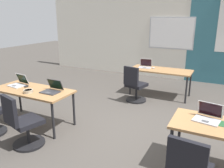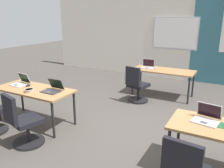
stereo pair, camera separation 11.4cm
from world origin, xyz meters
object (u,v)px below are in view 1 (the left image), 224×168
(mouse_near_left_end, at_px, (26,86))
(laptop_near_left_inner, at_px, (52,89))
(laptop_near_left_end, at_px, (18,83))
(laptop_near_right_inner, at_px, (208,117))
(desk_near_left, at_px, (33,92))
(chair_near_left_inner, at_px, (23,126))
(laptop_far_left, at_px, (145,66))
(chair_far_left, at_px, (135,87))
(mouse_far_left, at_px, (154,68))
(snack_bowl, at_px, (28,91))
(desk_far_center, at_px, (161,72))

(mouse_near_left_end, bearing_deg, laptop_near_left_inner, 0.07)
(laptop_near_left_end, xyz_separation_m, laptop_near_right_inner, (3.59, 0.02, 0.00))
(desk_near_left, distance_m, laptop_near_left_inner, 0.46)
(laptop_near_left_end, xyz_separation_m, laptop_near_left_inner, (0.88, -0.01, -0.00))
(desk_near_left, height_order, laptop_near_left_inner, laptop_near_left_inner)
(chair_near_left_inner, distance_m, laptop_near_right_inner, 2.82)
(chair_near_left_inner, bearing_deg, laptop_far_left, -88.24)
(laptop_near_right_inner, bearing_deg, chair_near_left_inner, -153.17)
(mouse_near_left_end, height_order, chair_far_left, chair_far_left)
(laptop_far_left, bearing_deg, mouse_far_left, -8.85)
(chair_far_left, bearing_deg, snack_bowl, 73.70)
(laptop_far_left, xyz_separation_m, laptop_near_left_inner, (-0.87, -2.78, -0.00))
(laptop_far_left, relative_size, chair_far_left, 0.39)
(mouse_near_left_end, distance_m, snack_bowl, 0.39)
(mouse_far_left, bearing_deg, laptop_far_left, 178.02)
(desk_near_left, height_order, laptop_near_left_end, laptop_near_left_end)
(snack_bowl, bearing_deg, mouse_near_left_end, 141.66)
(chair_far_left, distance_m, laptop_near_left_inner, 2.22)
(laptop_near_left_inner, xyz_separation_m, snack_bowl, (-0.35, -0.24, -0.01))
(chair_far_left, bearing_deg, desk_near_left, 69.85)
(chair_far_left, distance_m, snack_bowl, 2.59)
(desk_near_left, distance_m, chair_far_left, 2.46)
(laptop_far_left, relative_size, chair_near_left_inner, 0.39)
(desk_far_center, bearing_deg, mouse_near_left_end, -125.68)
(mouse_near_left_end, height_order, laptop_near_left_inner, laptop_near_left_inner)
(chair_near_left_inner, bearing_deg, laptop_near_left_end, -25.34)
(chair_near_left_inner, bearing_deg, chair_far_left, -92.04)
(laptop_near_right_inner, bearing_deg, mouse_near_left_end, -169.21)
(chair_far_left, bearing_deg, mouse_near_left_end, 64.95)
(mouse_far_left, xyz_separation_m, laptop_near_right_inner, (1.60, -2.74, 0.03))
(laptop_near_left_end, relative_size, laptop_near_left_inner, 1.10)
(chair_near_left_inner, distance_m, snack_bowl, 0.75)
(laptop_near_right_inner, xyz_separation_m, snack_bowl, (-3.06, -0.27, -0.01))
(desk_far_center, bearing_deg, laptop_near_right_inner, -62.80)
(laptop_far_left, height_order, mouse_far_left, laptop_far_left)
(chair_near_left_inner, height_order, laptop_near_right_inner, laptop_near_right_inner)
(mouse_far_left, bearing_deg, laptop_near_left_end, -125.77)
(desk_near_left, xyz_separation_m, laptop_near_left_inner, (0.44, 0.06, 0.11))
(laptop_far_left, bearing_deg, chair_near_left_inner, -110.21)
(desk_near_left, distance_m, mouse_near_left_end, 0.24)
(mouse_near_left_end, height_order, snack_bowl, snack_bowl)
(mouse_near_left_end, xyz_separation_m, chair_near_left_inner, (0.68, -0.77, -0.36))
(chair_near_left_inner, bearing_deg, desk_far_center, -95.02)
(laptop_near_left_inner, height_order, laptop_near_right_inner, laptop_near_right_inner)
(desk_near_left, height_order, desk_far_center, same)
(desk_near_left, distance_m, chair_near_left_inner, 0.89)
(laptop_far_left, bearing_deg, desk_near_left, -121.58)
(mouse_far_left, xyz_separation_m, laptop_near_left_inner, (-1.11, -2.77, 0.03))
(chair_near_left_inner, bearing_deg, laptop_near_right_inner, -148.32)
(mouse_far_left, bearing_deg, chair_far_left, -106.40)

